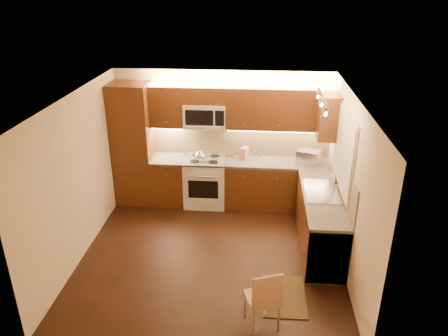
# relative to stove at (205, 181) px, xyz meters

# --- Properties ---
(floor) EXTENTS (4.00, 4.00, 0.01)m
(floor) POSITION_rel_stove_xyz_m (0.30, -1.68, -0.46)
(floor) COLOR black
(floor) RESTS_ON ground
(ceiling) EXTENTS (4.00, 4.00, 0.01)m
(ceiling) POSITION_rel_stove_xyz_m (0.30, -1.68, 2.04)
(ceiling) COLOR beige
(ceiling) RESTS_ON ground
(wall_back) EXTENTS (4.00, 0.01, 2.50)m
(wall_back) POSITION_rel_stove_xyz_m (0.30, 0.32, 0.79)
(wall_back) COLOR beige
(wall_back) RESTS_ON ground
(wall_front) EXTENTS (4.00, 0.01, 2.50)m
(wall_front) POSITION_rel_stove_xyz_m (0.30, -3.67, 0.79)
(wall_front) COLOR beige
(wall_front) RESTS_ON ground
(wall_left) EXTENTS (0.01, 4.00, 2.50)m
(wall_left) POSITION_rel_stove_xyz_m (-1.70, -1.68, 0.79)
(wall_left) COLOR beige
(wall_left) RESTS_ON ground
(wall_right) EXTENTS (0.01, 4.00, 2.50)m
(wall_right) POSITION_rel_stove_xyz_m (2.30, -1.68, 0.79)
(wall_right) COLOR beige
(wall_right) RESTS_ON ground
(pantry) EXTENTS (0.70, 0.60, 2.30)m
(pantry) POSITION_rel_stove_xyz_m (-1.35, 0.02, 0.69)
(pantry) COLOR #46250F
(pantry) RESTS_ON floor
(base_cab_back_left) EXTENTS (0.62, 0.60, 0.86)m
(base_cab_back_left) POSITION_rel_stove_xyz_m (-0.69, 0.02, -0.03)
(base_cab_back_left) COLOR #46250F
(base_cab_back_left) RESTS_ON floor
(counter_back_left) EXTENTS (0.62, 0.60, 0.04)m
(counter_back_left) POSITION_rel_stove_xyz_m (-0.69, 0.02, 0.42)
(counter_back_left) COLOR #32302E
(counter_back_left) RESTS_ON base_cab_back_left
(base_cab_back_right) EXTENTS (1.92, 0.60, 0.86)m
(base_cab_back_right) POSITION_rel_stove_xyz_m (1.34, 0.02, -0.03)
(base_cab_back_right) COLOR #46250F
(base_cab_back_right) RESTS_ON floor
(counter_back_right) EXTENTS (1.92, 0.60, 0.04)m
(counter_back_right) POSITION_rel_stove_xyz_m (1.34, 0.02, 0.42)
(counter_back_right) COLOR #32302E
(counter_back_right) RESTS_ON base_cab_back_right
(base_cab_right) EXTENTS (0.60, 2.00, 0.86)m
(base_cab_right) POSITION_rel_stove_xyz_m (2.00, -1.28, -0.03)
(base_cab_right) COLOR #46250F
(base_cab_right) RESTS_ON floor
(counter_right) EXTENTS (0.60, 2.00, 0.04)m
(counter_right) POSITION_rel_stove_xyz_m (2.00, -1.28, 0.42)
(counter_right) COLOR #32302E
(counter_right) RESTS_ON base_cab_right
(dishwasher) EXTENTS (0.58, 0.60, 0.84)m
(dishwasher) POSITION_rel_stove_xyz_m (2.00, -1.98, -0.03)
(dishwasher) COLOR silver
(dishwasher) RESTS_ON floor
(backsplash_back) EXTENTS (3.30, 0.02, 0.60)m
(backsplash_back) POSITION_rel_stove_xyz_m (0.65, 0.31, 0.74)
(backsplash_back) COLOR tan
(backsplash_back) RESTS_ON wall_back
(backsplash_right) EXTENTS (0.02, 2.00, 0.60)m
(backsplash_right) POSITION_rel_stove_xyz_m (2.29, -1.28, 0.74)
(backsplash_right) COLOR tan
(backsplash_right) RESTS_ON wall_right
(upper_cab_back_left) EXTENTS (0.62, 0.35, 0.75)m
(upper_cab_back_left) POSITION_rel_stove_xyz_m (-0.69, 0.15, 1.42)
(upper_cab_back_left) COLOR #46250F
(upper_cab_back_left) RESTS_ON wall_back
(upper_cab_back_right) EXTENTS (1.92, 0.35, 0.75)m
(upper_cab_back_right) POSITION_rel_stove_xyz_m (1.34, 0.15, 1.42)
(upper_cab_back_right) COLOR #46250F
(upper_cab_back_right) RESTS_ON wall_back
(upper_cab_bridge) EXTENTS (0.76, 0.35, 0.31)m
(upper_cab_bridge) POSITION_rel_stove_xyz_m (0.00, 0.15, 1.63)
(upper_cab_bridge) COLOR #46250F
(upper_cab_bridge) RESTS_ON wall_back
(upper_cab_right_corner) EXTENTS (0.35, 0.50, 0.75)m
(upper_cab_right_corner) POSITION_rel_stove_xyz_m (2.12, -0.28, 1.42)
(upper_cab_right_corner) COLOR #46250F
(upper_cab_right_corner) RESTS_ON wall_right
(stove) EXTENTS (0.76, 0.65, 0.92)m
(stove) POSITION_rel_stove_xyz_m (0.00, 0.00, 0.00)
(stove) COLOR silver
(stove) RESTS_ON floor
(microwave) EXTENTS (0.76, 0.38, 0.44)m
(microwave) POSITION_rel_stove_xyz_m (0.00, 0.14, 1.26)
(microwave) COLOR silver
(microwave) RESTS_ON wall_back
(window_frame) EXTENTS (0.03, 1.44, 1.24)m
(window_frame) POSITION_rel_stove_xyz_m (2.29, -1.12, 1.14)
(window_frame) COLOR silver
(window_frame) RESTS_ON wall_right
(window_blinds) EXTENTS (0.02, 1.36, 1.16)m
(window_blinds) POSITION_rel_stove_xyz_m (2.27, -1.12, 1.14)
(window_blinds) COLOR silver
(window_blinds) RESTS_ON wall_right
(sink) EXTENTS (0.52, 0.86, 0.15)m
(sink) POSITION_rel_stove_xyz_m (2.00, -1.12, 0.52)
(sink) COLOR silver
(sink) RESTS_ON counter_right
(faucet) EXTENTS (0.20, 0.04, 0.30)m
(faucet) POSITION_rel_stove_xyz_m (2.18, -1.12, 0.59)
(faucet) COLOR silver
(faucet) RESTS_ON counter_right
(track_light_bar) EXTENTS (0.04, 1.20, 0.03)m
(track_light_bar) POSITION_rel_stove_xyz_m (1.85, -1.27, 2.00)
(track_light_bar) COLOR silver
(track_light_bar) RESTS_ON ceiling
(kettle) EXTENTS (0.23, 0.23, 0.24)m
(kettle) POSITION_rel_stove_xyz_m (-0.08, -0.10, 0.58)
(kettle) COLOR silver
(kettle) RESTS_ON stove
(toaster_oven) EXTENTS (0.48, 0.43, 0.24)m
(toaster_oven) POSITION_rel_stove_xyz_m (1.90, 0.04, 0.56)
(toaster_oven) COLOR silver
(toaster_oven) RESTS_ON counter_back_right
(knife_block) EXTENTS (0.16, 0.19, 0.22)m
(knife_block) POSITION_rel_stove_xyz_m (0.73, 0.12, 0.55)
(knife_block) COLOR #9F6B48
(knife_block) RESTS_ON counter_back_right
(spice_jar_a) EXTENTS (0.05, 0.05, 0.11)m
(spice_jar_a) POSITION_rel_stove_xyz_m (0.44, 0.21, 0.49)
(spice_jar_a) COLOR silver
(spice_jar_a) RESTS_ON counter_back_right
(spice_jar_b) EXTENTS (0.05, 0.05, 0.10)m
(spice_jar_b) POSITION_rel_stove_xyz_m (0.50, 0.17, 0.49)
(spice_jar_b) COLOR olive
(spice_jar_b) RESTS_ON counter_back_right
(spice_jar_c) EXTENTS (0.05, 0.05, 0.10)m
(spice_jar_c) POSITION_rel_stove_xyz_m (0.84, 0.26, 0.49)
(spice_jar_c) COLOR silver
(spice_jar_c) RESTS_ON counter_back_right
(spice_jar_d) EXTENTS (0.04, 0.04, 0.09)m
(spice_jar_d) POSITION_rel_stove_xyz_m (1.03, 0.26, 0.48)
(spice_jar_d) COLOR #93572C
(spice_jar_d) RESTS_ON counter_back_right
(soap_bottle) EXTENTS (0.12, 0.12, 0.20)m
(soap_bottle) POSITION_rel_stove_xyz_m (2.22, -0.76, 0.54)
(soap_bottle) COLOR silver
(soap_bottle) RESTS_ON counter_right
(rug) EXTENTS (0.59, 0.88, 0.01)m
(rug) POSITION_rel_stove_xyz_m (1.40, -2.58, -0.45)
(rug) COLOR black
(rug) RESTS_ON floor
(dining_chair) EXTENTS (0.49, 0.49, 0.86)m
(dining_chair) POSITION_rel_stove_xyz_m (1.09, -3.11, -0.03)
(dining_chair) COLOR #9F6B48
(dining_chair) RESTS_ON floor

